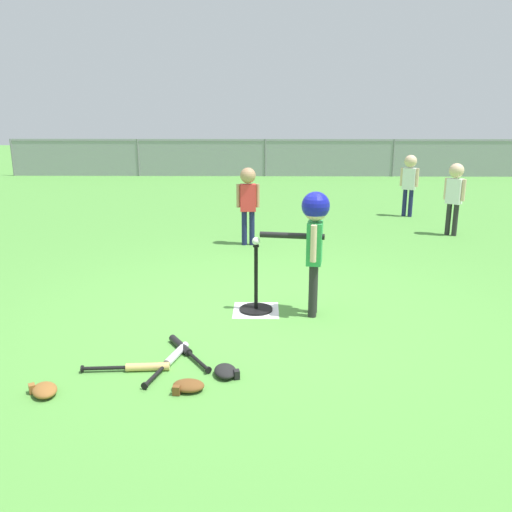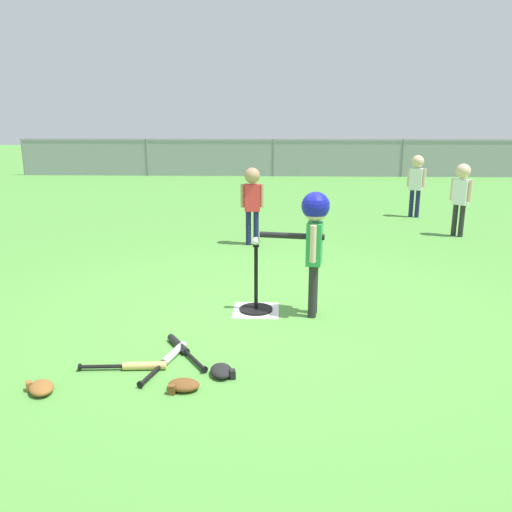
{
  "view_description": "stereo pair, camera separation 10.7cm",
  "coord_description": "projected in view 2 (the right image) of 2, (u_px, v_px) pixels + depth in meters",
  "views": [
    {
      "loc": [
        0.01,
        -4.67,
        1.83
      ],
      "look_at": [
        -0.08,
        0.09,
        0.55
      ],
      "focal_mm": 36.6,
      "sensor_mm": 36.0,
      "label": 1
    },
    {
      "loc": [
        0.12,
        -4.67,
        1.83
      ],
      "look_at": [
        -0.08,
        0.09,
        0.55
      ],
      "focal_mm": 36.6,
      "sensor_mm": 36.0,
      "label": 2
    }
  ],
  "objects": [
    {
      "name": "spare_bat_black",
      "position": [
        182.0,
        348.0,
        4.19
      ],
      "size": [
        0.41,
        0.6,
        0.06
      ],
      "color": "black",
      "rests_on": "ground_plane"
    },
    {
      "name": "spare_bat_wood",
      "position": [
        135.0,
        366.0,
        3.88
      ],
      "size": [
        0.65,
        0.11,
        0.06
      ],
      "color": "#DBB266",
      "rests_on": "ground_plane"
    },
    {
      "name": "ground_plane",
      "position": [
        264.0,
        314.0,
        4.98
      ],
      "size": [
        60.0,
        60.0,
        0.0
      ],
      "primitive_type": "plane",
      "color": "#51933D"
    },
    {
      "name": "fielder_near_left",
      "position": [
        416.0,
        178.0,
        9.6
      ],
      "size": [
        0.3,
        0.23,
        1.14
      ],
      "color": "#191E4C",
      "rests_on": "ground_plane"
    },
    {
      "name": "outfield_fence",
      "position": [
        274.0,
        156.0,
        16.31
      ],
      "size": [
        16.06,
        0.06,
        1.15
      ],
      "color": "slate",
      "rests_on": "ground_plane"
    },
    {
      "name": "glove_near_bats",
      "position": [
        183.0,
        385.0,
        3.59
      ],
      "size": [
        0.23,
        0.18,
        0.07
      ],
      "color": "brown",
      "rests_on": "ground_plane"
    },
    {
      "name": "spare_bat_silver",
      "position": [
        170.0,
        357.0,
        4.02
      ],
      "size": [
        0.24,
        0.69,
        0.06
      ],
      "color": "silver",
      "rests_on": "ground_plane"
    },
    {
      "name": "glove_tossed_aside",
      "position": [
        41.0,
        388.0,
        3.56
      ],
      "size": [
        0.25,
        0.27,
        0.07
      ],
      "color": "brown",
      "rests_on": "ground_plane"
    },
    {
      "name": "baseball_on_tee",
      "position": [
        256.0,
        241.0,
        4.89
      ],
      "size": [
        0.07,
        0.07,
        0.07
      ],
      "primitive_type": "sphere",
      "color": "white",
      "rests_on": "batting_tee"
    },
    {
      "name": "fielder_deep_center",
      "position": [
        252.0,
        196.0,
        7.49
      ],
      "size": [
        0.33,
        0.22,
        1.13
      ],
      "color": "#191E4C",
      "rests_on": "ground_plane"
    },
    {
      "name": "batting_tee",
      "position": [
        256.0,
        301.0,
        5.04
      ],
      "size": [
        0.32,
        0.32,
        0.66
      ],
      "color": "black",
      "rests_on": "ground_plane"
    },
    {
      "name": "home_plate",
      "position": [
        256.0,
        310.0,
        5.07
      ],
      "size": [
        0.44,
        0.44,
        0.01
      ],
      "primitive_type": "cube",
      "color": "white",
      "rests_on": "ground_plane"
    },
    {
      "name": "batter_child",
      "position": [
        314.0,
        229.0,
        4.75
      ],
      "size": [
        0.64,
        0.33,
        1.18
      ],
      "color": "#262626",
      "rests_on": "ground_plane"
    },
    {
      "name": "fielder_near_right",
      "position": [
        461.0,
        190.0,
        8.04
      ],
      "size": [
        0.26,
        0.25,
        1.13
      ],
      "color": "#262626",
      "rests_on": "ground_plane"
    },
    {
      "name": "glove_by_plate",
      "position": [
        222.0,
        371.0,
        3.79
      ],
      "size": [
        0.21,
        0.25,
        0.07
      ],
      "color": "black",
      "rests_on": "ground_plane"
    }
  ]
}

